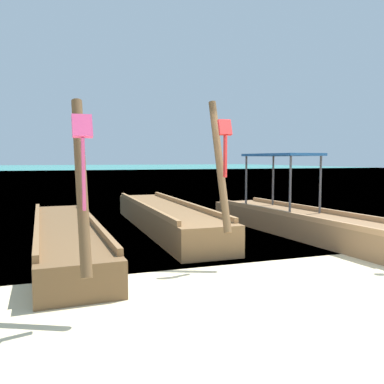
% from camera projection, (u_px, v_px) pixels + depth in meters
% --- Properties ---
extents(ground, '(120.00, 120.00, 0.00)m').
position_uv_depth(ground, '(265.00, 283.00, 5.39)').
color(ground, beige).
extents(sea_water, '(120.00, 120.00, 0.00)m').
position_uv_depth(sea_water, '(73.00, 170.00, 62.89)').
color(sea_water, '#2DB29E').
rests_on(sea_water, ground).
extents(longtail_boat_pink_ribbon, '(1.27, 6.76, 2.37)m').
position_uv_depth(longtail_boat_pink_ribbon, '(66.00, 236.00, 7.38)').
color(longtail_boat_pink_ribbon, brown).
rests_on(longtail_boat_pink_ribbon, ground).
extents(longtail_boat_red_ribbon, '(1.16, 6.89, 2.64)m').
position_uv_depth(longtail_boat_red_ribbon, '(165.00, 217.00, 9.50)').
color(longtail_boat_red_ribbon, brown).
rests_on(longtail_boat_red_ribbon, ground).
extents(longtail_boat_turquoise_ribbon, '(1.75, 6.47, 2.29)m').
position_uv_depth(longtail_boat_turquoise_ribbon, '(300.00, 220.00, 8.96)').
color(longtail_boat_turquoise_ribbon, olive).
rests_on(longtail_boat_turquoise_ribbon, ground).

